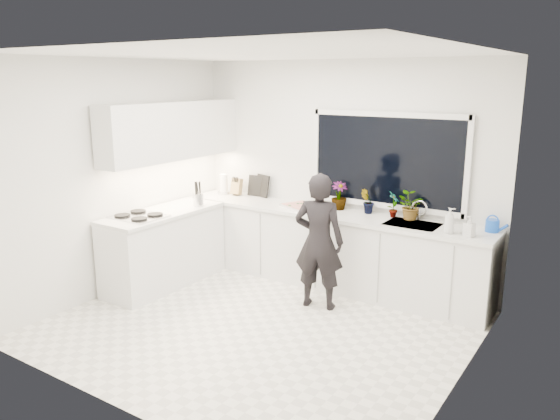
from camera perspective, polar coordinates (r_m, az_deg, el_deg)
The scene contains 25 objects.
floor at distance 5.73m, azimuth -2.25°, elevation -12.15°, with size 4.00×3.50×0.02m, color beige.
wall_back at distance 6.76m, azimuth 6.40°, elevation 3.92°, with size 4.00×0.02×2.70m, color white.
wall_left at distance 6.64m, azimuth -16.61°, elevation 3.26°, with size 0.02×3.50×2.70m, color white.
wall_right at distance 4.44m, azimuth 19.13°, elevation -1.90°, with size 0.02×3.50×2.70m, color white.
ceiling at distance 5.16m, azimuth -2.54°, elevation 16.16°, with size 4.00×3.50×0.02m, color white.
window at distance 6.45m, azimuth 11.07°, elevation 5.09°, with size 1.80×0.02×1.00m, color black.
base_cabinets_back at distance 6.71m, azimuth 4.98°, elevation -4.13°, with size 3.92×0.58×0.88m, color white.
base_cabinets_left at distance 6.84m, azimuth -12.01°, elevation -4.04°, with size 0.58×1.60×0.88m, color white.
countertop_back at distance 6.57m, azimuth 5.02°, elevation -0.33°, with size 3.94×0.62×0.04m, color silver.
countertop_left at distance 6.71m, azimuth -12.20°, elevation -0.30°, with size 0.62×1.60×0.04m, color silver.
upper_cabinets at distance 6.88m, azimuth -11.22°, elevation 8.13°, with size 0.34×2.10×0.70m, color white.
sink at distance 6.18m, azimuth 13.64°, elevation -1.88°, with size 0.58×0.42×0.14m, color silver.
faucet at distance 6.32m, azimuth 14.35°, elevation -0.07°, with size 0.03×0.03×0.22m, color silver.
stovetop at distance 6.49m, azimuth -14.54°, elevation -0.59°, with size 0.56×0.48×0.03m, color black.
person at distance 5.94m, azimuth 4.08°, elevation -3.30°, with size 0.55×0.36×1.51m, color black.
pizza_tray at distance 6.71m, azimuth 2.40°, elevation 0.31°, with size 0.50×0.37×0.03m, color #B9B8BD.
pizza at distance 6.71m, azimuth 2.40°, elevation 0.45°, with size 0.46×0.33×0.01m, color red.
watering_can at distance 6.09m, azimuth 21.30°, elevation -1.54°, with size 0.14×0.14×0.13m, color blue.
paper_towel_roll at distance 7.56m, azimuth -5.90°, elevation 2.66°, with size 0.11×0.11×0.26m, color white.
knife_block at distance 7.47m, azimuth -4.55°, elevation 2.41°, with size 0.13×0.10×0.22m, color olive.
utensil_crock at distance 6.88m, azimuth -8.53°, elevation 1.06°, with size 0.13×0.13×0.16m, color #BDBCC1.
picture_frame_large at distance 7.40m, azimuth -2.59°, elevation 2.56°, with size 0.22×0.02×0.28m, color black.
picture_frame_small at distance 7.33m, azimuth -1.86°, elevation 2.55°, with size 0.25×0.02×0.30m, color black.
herb_plants at distance 6.42m, azimuth 10.62°, elevation 0.80°, with size 1.17×0.27×0.34m.
soap_bottles at distance 5.85m, azimuth 18.03°, elevation -1.29°, with size 0.32×0.11×0.27m.
Camera 1 is at (3.03, -4.17, 2.49)m, focal length 35.00 mm.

